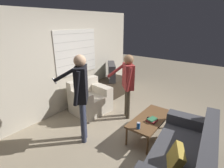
{
  "coord_description": "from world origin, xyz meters",
  "views": [
    {
      "loc": [
        -2.79,
        -1.62,
        2.28
      ],
      "look_at": [
        0.04,
        0.55,
        1.0
      ],
      "focal_mm": 28.0,
      "sensor_mm": 36.0,
      "label": 1
    }
  ],
  "objects_px": {
    "armchair_beige": "(90,99)",
    "person_left_standing": "(81,89)",
    "person_right_standing": "(128,79)",
    "soda_can": "(138,126)",
    "spare_remote": "(150,119)",
    "coffee_table": "(150,120)",
    "couch_blue": "(184,160)",
    "tv": "(111,71)",
    "book_stack": "(152,120)"
  },
  "relations": [
    {
      "from": "armchair_beige",
      "to": "person_right_standing",
      "type": "relative_size",
      "value": 0.63
    },
    {
      "from": "person_left_standing",
      "to": "couch_blue",
      "type": "bearing_deg",
      "value": -120.77
    },
    {
      "from": "person_right_standing",
      "to": "book_stack",
      "type": "bearing_deg",
      "value": -163.71
    },
    {
      "from": "armchair_beige",
      "to": "person_right_standing",
      "type": "distance_m",
      "value": 1.21
    },
    {
      "from": "person_left_standing",
      "to": "soda_can",
      "type": "relative_size",
      "value": 13.84
    },
    {
      "from": "armchair_beige",
      "to": "spare_remote",
      "type": "relative_size",
      "value": 7.28
    },
    {
      "from": "armchair_beige",
      "to": "tv",
      "type": "relative_size",
      "value": 1.27
    },
    {
      "from": "tv",
      "to": "soda_can",
      "type": "distance_m",
      "value": 2.59
    },
    {
      "from": "soda_can",
      "to": "spare_remote",
      "type": "relative_size",
      "value": 0.93
    },
    {
      "from": "book_stack",
      "to": "spare_remote",
      "type": "height_order",
      "value": "book_stack"
    },
    {
      "from": "person_right_standing",
      "to": "tv",
      "type": "bearing_deg",
      "value": 7.27
    },
    {
      "from": "couch_blue",
      "to": "tv",
      "type": "distance_m",
      "value": 3.41
    },
    {
      "from": "person_left_standing",
      "to": "tv",
      "type": "bearing_deg",
      "value": -15.53
    },
    {
      "from": "person_right_standing",
      "to": "spare_remote",
      "type": "distance_m",
      "value": 1.08
    },
    {
      "from": "coffee_table",
      "to": "soda_can",
      "type": "bearing_deg",
      "value": 178.53
    },
    {
      "from": "soda_can",
      "to": "couch_blue",
      "type": "bearing_deg",
      "value": -100.75
    },
    {
      "from": "book_stack",
      "to": "soda_can",
      "type": "height_order",
      "value": "soda_can"
    },
    {
      "from": "tv",
      "to": "soda_can",
      "type": "relative_size",
      "value": 6.18
    },
    {
      "from": "coffee_table",
      "to": "spare_remote",
      "type": "distance_m",
      "value": 0.07
    },
    {
      "from": "couch_blue",
      "to": "armchair_beige",
      "type": "bearing_deg",
      "value": 69.14
    },
    {
      "from": "couch_blue",
      "to": "soda_can",
      "type": "bearing_deg",
      "value": 72.83
    },
    {
      "from": "couch_blue",
      "to": "coffee_table",
      "type": "relative_size",
      "value": 1.65
    },
    {
      "from": "coffee_table",
      "to": "book_stack",
      "type": "height_order",
      "value": "book_stack"
    },
    {
      "from": "tv",
      "to": "person_right_standing",
      "type": "xyz_separation_m",
      "value": [
        -0.85,
        -1.14,
        0.19
      ]
    },
    {
      "from": "armchair_beige",
      "to": "person_left_standing",
      "type": "height_order",
      "value": "person_left_standing"
    },
    {
      "from": "person_left_standing",
      "to": "book_stack",
      "type": "xyz_separation_m",
      "value": [
        0.83,
        -1.08,
        -0.66
      ]
    },
    {
      "from": "person_right_standing",
      "to": "book_stack",
      "type": "xyz_separation_m",
      "value": [
        -0.46,
        -0.89,
        -0.55
      ]
    },
    {
      "from": "couch_blue",
      "to": "coffee_table",
      "type": "height_order",
      "value": "couch_blue"
    },
    {
      "from": "armchair_beige",
      "to": "person_left_standing",
      "type": "relative_size",
      "value": 0.57
    },
    {
      "from": "couch_blue",
      "to": "tv",
      "type": "height_order",
      "value": "tv"
    },
    {
      "from": "armchair_beige",
      "to": "soda_can",
      "type": "relative_size",
      "value": 7.84
    },
    {
      "from": "coffee_table",
      "to": "spare_remote",
      "type": "bearing_deg",
      "value": -162.03
    },
    {
      "from": "couch_blue",
      "to": "tv",
      "type": "xyz_separation_m",
      "value": [
        1.86,
        2.81,
        0.48
      ]
    },
    {
      "from": "soda_can",
      "to": "spare_remote",
      "type": "bearing_deg",
      "value": -3.61
    },
    {
      "from": "couch_blue",
      "to": "person_right_standing",
      "type": "bearing_deg",
      "value": 52.31
    },
    {
      "from": "person_left_standing",
      "to": "person_right_standing",
      "type": "height_order",
      "value": "person_left_standing"
    },
    {
      "from": "soda_can",
      "to": "coffee_table",
      "type": "bearing_deg",
      "value": -1.47
    },
    {
      "from": "tv",
      "to": "person_left_standing",
      "type": "relative_size",
      "value": 0.45
    },
    {
      "from": "person_right_standing",
      "to": "book_stack",
      "type": "height_order",
      "value": "person_right_standing"
    },
    {
      "from": "armchair_beige",
      "to": "spare_remote",
      "type": "distance_m",
      "value": 1.78
    },
    {
      "from": "tv",
      "to": "person_right_standing",
      "type": "distance_m",
      "value": 1.43
    },
    {
      "from": "couch_blue",
      "to": "coffee_table",
      "type": "xyz_separation_m",
      "value": [
        0.65,
        0.87,
        0.06
      ]
    },
    {
      "from": "person_right_standing",
      "to": "spare_remote",
      "type": "xyz_separation_m",
      "value": [
        -0.42,
        -0.82,
        -0.56
      ]
    },
    {
      "from": "book_stack",
      "to": "tv",
      "type": "bearing_deg",
      "value": 57.07
    },
    {
      "from": "person_left_standing",
      "to": "spare_remote",
      "type": "relative_size",
      "value": 12.86
    },
    {
      "from": "couch_blue",
      "to": "person_right_standing",
      "type": "relative_size",
      "value": 1.21
    },
    {
      "from": "coffee_table",
      "to": "book_stack",
      "type": "distance_m",
      "value": 0.14
    },
    {
      "from": "person_left_standing",
      "to": "spare_remote",
      "type": "xyz_separation_m",
      "value": [
        0.88,
        -1.01,
        -0.67
      ]
    },
    {
      "from": "couch_blue",
      "to": "person_right_standing",
      "type": "distance_m",
      "value": 2.07
    },
    {
      "from": "person_right_standing",
      "to": "book_stack",
      "type": "distance_m",
      "value": 1.14
    }
  ]
}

